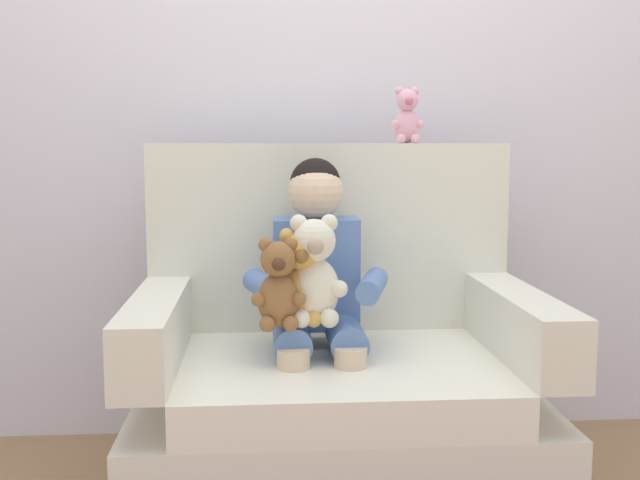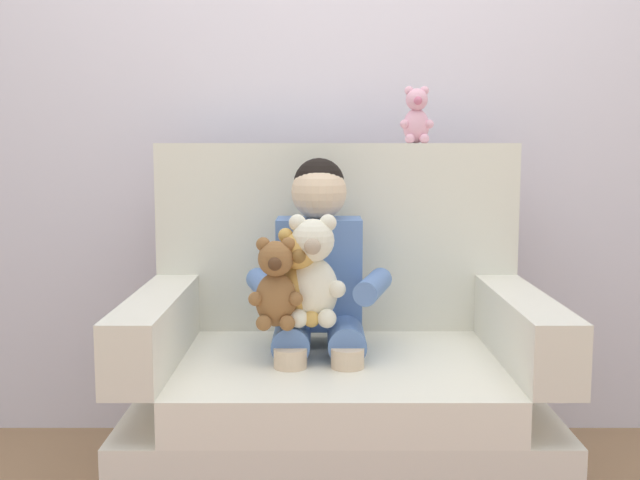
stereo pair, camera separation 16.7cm
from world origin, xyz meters
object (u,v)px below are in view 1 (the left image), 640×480
(armchair, at_px, (337,389))
(plush_pink_on_backrest, at_px, (407,117))
(plush_honey, at_px, (300,280))
(plush_brown, at_px, (278,286))
(plush_cream, at_px, (314,273))
(seated_child, at_px, (317,281))

(armchair, bearing_deg, plush_pink_on_backrest, 48.96)
(plush_honey, distance_m, plush_brown, 0.08)
(plush_honey, bearing_deg, plush_cream, -16.46)
(plush_honey, bearing_deg, seated_child, 49.66)
(armchair, xyz_separation_m, plush_brown, (-0.18, -0.16, 0.35))
(plush_honey, height_order, plush_cream, plush_cream)
(plush_cream, height_order, plush_brown, plush_cream)
(seated_child, distance_m, plush_pink_on_backrest, 0.66)
(plush_brown, bearing_deg, seated_child, 57.21)
(armchair, bearing_deg, seated_child, 168.61)
(seated_child, distance_m, plush_brown, 0.21)
(plush_pink_on_backrest, bearing_deg, armchair, -138.60)
(plush_cream, bearing_deg, plush_pink_on_backrest, 57.54)
(seated_child, bearing_deg, plush_cream, -105.77)
(plush_brown, relative_size, plush_pink_on_backrest, 1.36)
(plush_cream, bearing_deg, seated_child, 88.77)
(plush_cream, xyz_separation_m, plush_pink_on_backrest, (0.34, 0.41, 0.45))
(plush_honey, xyz_separation_m, plush_brown, (-0.06, -0.04, -0.01))
(plush_honey, distance_m, plush_cream, 0.04)
(plush_brown, xyz_separation_m, plush_pink_on_backrest, (0.44, 0.46, 0.48))
(plush_honey, relative_size, plush_cream, 0.88)
(plush_honey, relative_size, plush_brown, 1.08)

